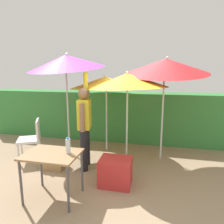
% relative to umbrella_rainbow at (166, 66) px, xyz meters
% --- Properties ---
extents(ground_plane, '(24.00, 24.00, 0.00)m').
position_rel_umbrella_rainbow_xyz_m(ground_plane, '(-1.02, -0.76, -2.00)').
color(ground_plane, '#9E8466').
extents(hedge_row, '(8.00, 0.70, 1.34)m').
position_rel_umbrella_rainbow_xyz_m(hedge_row, '(-1.02, 1.13, -1.33)').
color(hedge_row, '#38843D').
rests_on(hedge_row, ground_plane).
extents(umbrella_rainbow, '(1.70, 1.72, 2.28)m').
position_rel_umbrella_rainbow_xyz_m(umbrella_rainbow, '(0.00, 0.00, 0.00)').
color(umbrella_rainbow, silver).
rests_on(umbrella_rainbow, ground_plane).
extents(umbrella_orange, '(1.66, 1.67, 1.90)m').
position_rel_umbrella_rainbow_xyz_m(umbrella_orange, '(-1.33, 0.26, -0.37)').
color(umbrella_orange, silver).
rests_on(umbrella_orange, ground_plane).
extents(umbrella_yellow, '(1.69, 1.69, 2.39)m').
position_rel_umbrella_rainbow_xyz_m(umbrella_yellow, '(-2.10, -0.14, 0.10)').
color(umbrella_yellow, silver).
rests_on(umbrella_yellow, ground_plane).
extents(umbrella_navy, '(1.59, 1.58, 1.91)m').
position_rel_umbrella_rainbow_xyz_m(umbrella_navy, '(-0.73, -0.41, -0.28)').
color(umbrella_navy, silver).
rests_on(umbrella_navy, ground_plane).
extents(person_vendor, '(0.28, 0.56, 1.88)m').
position_rel_umbrella_rainbow_xyz_m(person_vendor, '(-1.49, -0.76, -1.07)').
color(person_vendor, black).
rests_on(person_vendor, ground_plane).
extents(chair_plastic, '(0.59, 0.59, 0.89)m').
position_rel_umbrella_rainbow_xyz_m(chair_plastic, '(-2.72, -0.67, -1.49)').
color(chair_plastic, silver).
rests_on(chair_plastic, ground_plane).
extents(cooler_box, '(0.53, 0.43, 0.46)m').
position_rel_umbrella_rainbow_xyz_m(cooler_box, '(-0.78, -1.24, -1.77)').
color(cooler_box, red).
rests_on(cooler_box, ground_plane).
extents(crate_cardboard, '(0.46, 0.32, 0.29)m').
position_rel_umbrella_rainbow_xyz_m(crate_cardboard, '(-2.11, -0.92, -1.86)').
color(crate_cardboard, '#9E7A4C').
rests_on(crate_cardboard, ground_plane).
extents(folding_table, '(0.80, 0.60, 0.72)m').
position_rel_umbrella_rainbow_xyz_m(folding_table, '(-1.62, -1.81, -1.37)').
color(folding_table, '#4C4C51').
rests_on(folding_table, ground_plane).
extents(bottle_water, '(0.07, 0.07, 0.24)m').
position_rel_umbrella_rainbow_xyz_m(bottle_water, '(-1.39, -1.75, -1.17)').
color(bottle_water, silver).
rests_on(bottle_water, folding_table).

